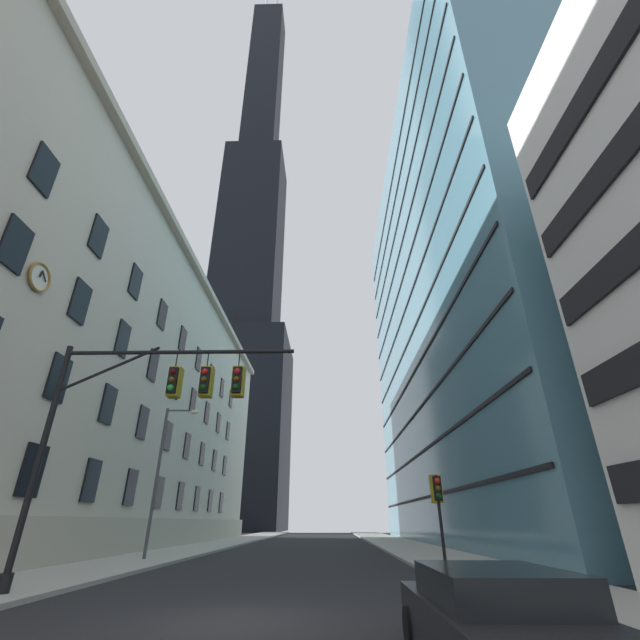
% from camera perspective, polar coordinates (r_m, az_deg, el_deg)
% --- Properties ---
extents(ground_plane, '(102.00, 160.00, 0.10)m').
position_cam_1_polar(ground_plane, '(11.45, -11.53, -35.51)').
color(ground_plane, black).
extents(sidewalk_right, '(5.00, 160.00, 0.15)m').
position_cam_1_polar(sidewalk_right, '(12.92, 36.36, -29.97)').
color(sidewalk_right, '#A8A399').
rests_on(sidewalk_right, ground).
extents(station_building, '(18.32, 61.24, 24.99)m').
position_cam_1_polar(station_building, '(43.19, -29.60, -8.34)').
color(station_building, beige).
rests_on(station_building, ground).
extents(dark_skyscraper, '(25.68, 25.68, 219.70)m').
position_cam_1_polar(dark_skyscraper, '(123.83, -9.85, 5.33)').
color(dark_skyscraper, black).
rests_on(dark_skyscraper, ground).
extents(glass_office_midrise, '(17.94, 53.34, 49.91)m').
position_cam_1_polar(glass_office_midrise, '(52.56, 20.99, 2.03)').
color(glass_office_midrise, teal).
rests_on(glass_office_midrise, ground).
extents(traffic_signal_mast, '(8.18, 0.63, 7.45)m').
position_cam_1_polar(traffic_signal_mast, '(15.31, -21.16, -10.22)').
color(traffic_signal_mast, black).
rests_on(traffic_signal_mast, sidewalk_left).
extents(traffic_light_near_right, '(0.40, 0.63, 3.51)m').
position_cam_1_polar(traffic_light_near_right, '(18.34, 15.67, -21.86)').
color(traffic_light_near_right, black).
rests_on(traffic_light_near_right, sidewalk_right).
extents(street_lamppost, '(2.07, 0.32, 8.21)m').
position_cam_1_polar(street_lamppost, '(27.71, -20.56, -18.02)').
color(street_lamppost, '#47474C').
rests_on(street_lamppost, sidewalk_left).
extents(parked_car, '(2.05, 4.61, 1.38)m').
position_cam_1_polar(parked_car, '(7.58, 22.90, -33.74)').
color(parked_car, black).
rests_on(parked_car, ground).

